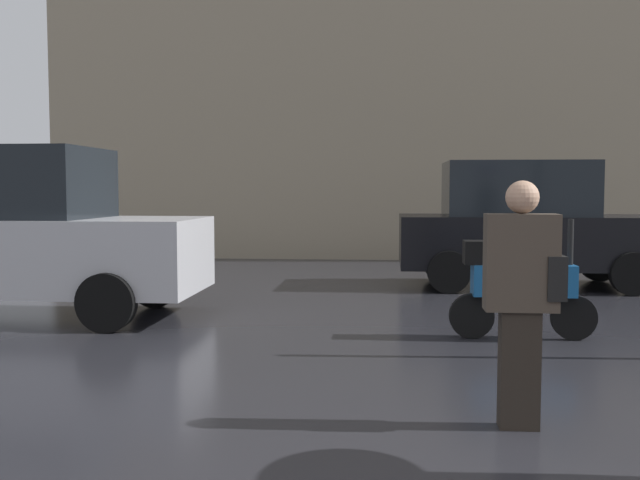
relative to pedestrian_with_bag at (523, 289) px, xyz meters
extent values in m
cube|color=#2A241E|center=(-0.02, 0.00, -0.52)|extent=(0.25, 0.16, 0.76)
cube|color=#473D33|center=(-0.02, 0.00, 0.17)|extent=(0.45, 0.20, 0.62)
sphere|color=tan|center=(-0.02, 0.00, 0.58)|extent=(0.21, 0.21, 0.21)
cube|color=black|center=(0.19, 0.00, 0.08)|extent=(0.12, 0.24, 0.28)
cylinder|color=black|center=(1.04, 2.84, -0.67)|extent=(0.46, 0.09, 0.46)
cylinder|color=black|center=(0.01, 2.84, -0.67)|extent=(0.46, 0.09, 0.46)
cube|color=#195999|center=(0.53, 2.84, -0.29)|extent=(1.03, 0.32, 0.32)
cube|color=black|center=(0.06, 2.84, -0.01)|extent=(0.28, 0.28, 0.24)
cylinder|color=black|center=(0.99, 2.84, 0.06)|extent=(0.06, 0.06, 0.55)
cube|color=black|center=(1.37, 6.94, -0.18)|extent=(4.03, 1.67, 0.81)
cube|color=black|center=(1.16, 6.94, 0.64)|extent=(2.22, 1.53, 0.84)
cylinder|color=black|center=(2.68, 7.77, -0.59)|extent=(0.63, 0.18, 0.63)
cylinder|color=black|center=(2.68, 6.11, -0.59)|extent=(0.63, 0.18, 0.63)
cylinder|color=black|center=(0.06, 7.77, -0.59)|extent=(0.63, 0.18, 0.63)
cylinder|color=black|center=(0.06, 6.11, -0.59)|extent=(0.63, 0.18, 0.63)
cube|color=silver|center=(-5.31, 3.64, -0.14)|extent=(4.48, 1.67, 0.87)
cylinder|color=black|center=(-3.86, 4.47, -0.58)|extent=(0.64, 0.18, 0.64)
cylinder|color=black|center=(-3.86, 2.80, -0.58)|extent=(0.64, 0.18, 0.64)
camera|label=1|loc=(-0.87, -4.69, 0.63)|focal=40.86mm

